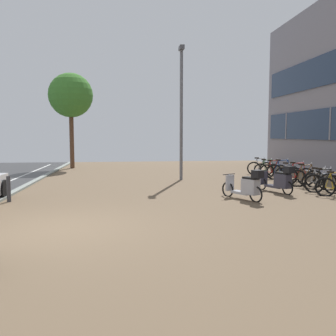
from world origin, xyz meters
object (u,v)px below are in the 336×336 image
Objects in this scene: bicycle_rack_01 at (324,184)px; lamp_post at (181,107)px; bicycle_rack_09 at (260,168)px; bicycle_rack_03 at (306,178)px; scooter_mid at (279,180)px; bicycle_rack_00 at (336,187)px; bicycle_rack_07 at (273,171)px; bicycle_rack_05 at (289,175)px; scooter_near at (247,186)px; street_tree at (71,96)px; bollard_far at (9,189)px; bicycle_rack_04 at (297,176)px; bicycle_rack_02 at (319,181)px; bicycle_rack_08 at (267,170)px; bicycle_rack_06 at (282,172)px.

lamp_post is at bearing 135.19° from bicycle_rack_01.
bicycle_rack_09 is 5.56m from lamp_post.
bicycle_rack_09 is (-0.02, 6.02, 0.00)m from bicycle_rack_01.
bicycle_rack_03 is 2.10m from scooter_mid.
bicycle_rack_07 is (0.09, 5.26, 0.01)m from bicycle_rack_00.
bicycle_rack_05 is 0.76× the size of scooter_near.
bicycle_rack_01 is at bearing -90.78° from bicycle_rack_07.
street_tree reaches higher than bollard_far.
bicycle_rack_09 is at bearing -26.11° from street_tree.
scooter_near is (-3.33, -3.26, 0.10)m from bicycle_rack_04.
bicycle_rack_01 is at bearing -44.81° from lamp_post.
bicycle_rack_02 is 4.52m from bicycle_rack_08.
bicycle_rack_07 is 0.73× the size of scooter_mid.
lamp_post reaches higher than bicycle_rack_07.
bicycle_rack_03 is at bearing -92.41° from bicycle_rack_04.
scooter_near reaches higher than bicycle_rack_05.
bicycle_rack_04 is at bearing 87.59° from bicycle_rack_03.
bicycle_rack_08 is (-0.00, 0.75, -0.01)m from bicycle_rack_07.
bicycle_rack_02 is at bearing -87.15° from bicycle_rack_07.
bicycle_rack_09 is 1.54× the size of bollard_far.
bicycle_rack_00 is 3.76m from bicycle_rack_05.
bicycle_rack_04 is 1.04× the size of bicycle_rack_07.
bicycle_rack_07 is at bearing 24.73° from bollard_far.
bicycle_rack_01 is at bearing -8.32° from scooter_mid.
bicycle_rack_01 reaches higher than bicycle_rack_08.
bicycle_rack_00 is 1.00× the size of bicycle_rack_01.
bicycle_rack_00 is at bearing -91.96° from bicycle_rack_01.
bicycle_rack_06 reaches higher than bicycle_rack_00.
bicycle_rack_07 is 0.21× the size of lamp_post.
bicycle_rack_02 is 0.77m from bicycle_rack_03.
bollard_far is at bearing -162.43° from bicycle_rack_05.
bicycle_rack_04 reaches higher than bicycle_rack_02.
bicycle_rack_01 is 0.79m from bicycle_rack_02.
lamp_post is (-4.42, 4.39, 2.99)m from bicycle_rack_01.
bicycle_rack_02 is at bearing -87.59° from bicycle_rack_08.
bicycle_rack_01 is 1.58m from scooter_mid.
bicycle_rack_07 is 12.81m from street_tree.
bicycle_rack_09 is 0.78× the size of scooter_near.
scooter_near is 0.91× the size of scooter_mid.
bicycle_rack_06 is at bearing 87.40° from bicycle_rack_01.
bicycle_rack_05 is 0.99× the size of bicycle_rack_08.
bicycle_rack_03 is 1.03× the size of bicycle_rack_05.
bicycle_rack_04 is at bearing -91.25° from bicycle_rack_06.
bicycle_rack_05 is at bearing 89.33° from bicycle_rack_04.
bicycle_rack_05 is at bearing -91.83° from bicycle_rack_06.
scooter_mid is 5.81m from lamp_post.
bicycle_rack_06 reaches higher than bicycle_rack_08.
street_tree is (-10.18, 4.99, 4.09)m from bicycle_rack_09.
bicycle_rack_05 is (0.15, 3.01, -0.01)m from bicycle_rack_01.
bicycle_rack_05 is 5.22m from scooter_near.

